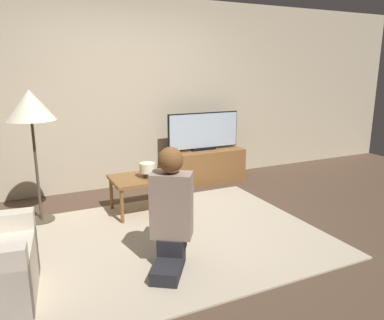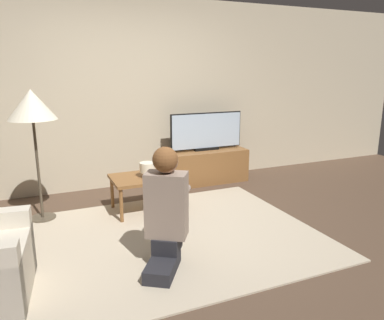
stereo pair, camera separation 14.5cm
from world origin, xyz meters
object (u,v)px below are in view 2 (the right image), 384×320
at_px(person_kneeling, 166,207).
at_px(table_lamp, 147,168).
at_px(coffee_table, 146,180).
at_px(floor_lamp, 32,109).
at_px(tv, 207,131).

bearing_deg(person_kneeling, table_lamp, -66.47).
height_order(coffee_table, table_lamp, table_lamp).
height_order(coffee_table, floor_lamp, floor_lamp).
distance_m(floor_lamp, person_kneeling, 1.90).
bearing_deg(person_kneeling, floor_lamp, -24.45).
relative_size(tv, coffee_table, 1.42).
bearing_deg(tv, table_lamp, -143.81).
height_order(floor_lamp, person_kneeling, floor_lamp).
bearing_deg(person_kneeling, tv, -89.96).
bearing_deg(coffee_table, table_lamp, -71.14).
bearing_deg(table_lamp, floor_lamp, 167.67).
distance_m(coffee_table, floor_lamp, 1.44).
relative_size(coffee_table, floor_lamp, 0.54).
distance_m(coffee_table, table_lamp, 0.16).
bearing_deg(tv, person_kneeling, -123.25).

